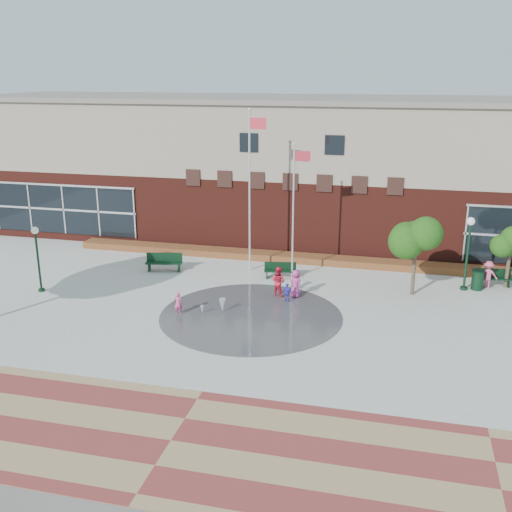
% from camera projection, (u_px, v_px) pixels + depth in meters
% --- Properties ---
extents(ground, '(120.00, 120.00, 0.00)m').
position_uv_depth(ground, '(233.00, 344.00, 24.78)').
color(ground, '#666056').
rests_on(ground, ground).
extents(plaza_concrete, '(46.00, 18.00, 0.01)m').
position_uv_depth(plaza_concrete, '(256.00, 308.00, 28.49)').
color(plaza_concrete, '#A8A8A0').
rests_on(plaza_concrete, ground).
extents(paver_band, '(46.00, 6.00, 0.01)m').
position_uv_depth(paver_band, '(171.00, 441.00, 18.28)').
color(paver_band, maroon).
rests_on(paver_band, ground).
extents(splash_pad, '(8.40, 8.40, 0.01)m').
position_uv_depth(splash_pad, '(251.00, 316.00, 27.56)').
color(splash_pad, '#383A3D').
rests_on(splash_pad, ground).
extents(library_building, '(44.40, 10.40, 9.20)m').
position_uv_depth(library_building, '(304.00, 168.00, 39.61)').
color(library_building, '#511C14').
rests_on(library_building, ground).
extents(flower_bed, '(26.00, 1.20, 0.40)m').
position_uv_depth(flower_bed, '(286.00, 261.00, 35.54)').
color(flower_bed, '#A9191C').
rests_on(flower_bed, ground).
extents(flagpole_left, '(1.04, 0.29, 8.96)m').
position_uv_depth(flagpole_left, '(250.00, 183.00, 32.32)').
color(flagpole_left, silver).
rests_on(flagpole_left, ground).
extents(flagpole_right, '(0.88, 0.30, 7.32)m').
position_uv_depth(flagpole_right, '(294.00, 205.00, 31.18)').
color(flagpole_right, silver).
rests_on(flagpole_right, ground).
extents(lamp_left, '(0.36, 0.36, 3.42)m').
position_uv_depth(lamp_left, '(37.00, 252.00, 29.99)').
color(lamp_left, black).
rests_on(lamp_left, ground).
extents(lamp_right, '(0.41, 0.41, 3.84)m').
position_uv_depth(lamp_right, '(468.00, 245.00, 30.14)').
color(lamp_right, black).
rests_on(lamp_right, ground).
extents(bench_left, '(2.09, 0.97, 1.02)m').
position_uv_depth(bench_left, '(164.00, 266.00, 33.62)').
color(bench_left, black).
rests_on(bench_left, ground).
extents(bench_mid, '(1.78, 0.79, 0.87)m').
position_uv_depth(bench_mid, '(280.00, 273.00, 32.49)').
color(bench_mid, black).
rests_on(bench_mid, ground).
extents(bench_right, '(1.90, 0.77, 0.93)m').
position_uv_depth(bench_right, '(493.00, 281.00, 31.22)').
color(bench_right, black).
rests_on(bench_right, ground).
extents(trash_can, '(0.65, 0.65, 1.07)m').
position_uv_depth(trash_can, '(478.00, 280.00, 30.72)').
color(trash_can, black).
rests_on(trash_can, ground).
extents(tree_mid, '(2.62, 2.62, 4.41)m').
position_uv_depth(tree_mid, '(417.00, 233.00, 29.23)').
color(tree_mid, '#423325').
rests_on(tree_mid, ground).
extents(tree_small_right, '(2.03, 2.03, 3.47)m').
position_uv_depth(tree_small_right, '(511.00, 241.00, 30.44)').
color(tree_small_right, '#423325').
rests_on(tree_small_right, ground).
extents(water_jet_a, '(0.33, 0.33, 0.63)m').
position_uv_depth(water_jet_a, '(222.00, 312.00, 28.00)').
color(water_jet_a, white).
rests_on(water_jet_a, ground).
extents(water_jet_b, '(0.17, 0.17, 0.38)m').
position_uv_depth(water_jet_b, '(202.00, 314.00, 27.80)').
color(water_jet_b, white).
rests_on(water_jet_b, ground).
extents(child_splash, '(0.44, 0.33, 1.11)m').
position_uv_depth(child_splash, '(178.00, 303.00, 27.57)').
color(child_splash, '#D64883').
rests_on(child_splash, ground).
extents(adult_red, '(0.92, 0.84, 1.54)m').
position_uv_depth(adult_red, '(278.00, 282.00, 29.79)').
color(adult_red, red).
rests_on(adult_red, ground).
extents(adult_pink, '(0.83, 0.77, 1.43)m').
position_uv_depth(adult_pink, '(296.00, 284.00, 29.65)').
color(adult_pink, '#C43B8E').
rests_on(adult_pink, ground).
extents(child_blue, '(0.61, 0.41, 0.95)m').
position_uv_depth(child_blue, '(287.00, 293.00, 29.08)').
color(child_blue, '#3D37C4').
rests_on(child_blue, ground).
extents(person_bench, '(1.01, 0.66, 1.47)m').
position_uv_depth(person_bench, '(488.00, 275.00, 30.87)').
color(person_bench, '#CB5274').
rests_on(person_bench, ground).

